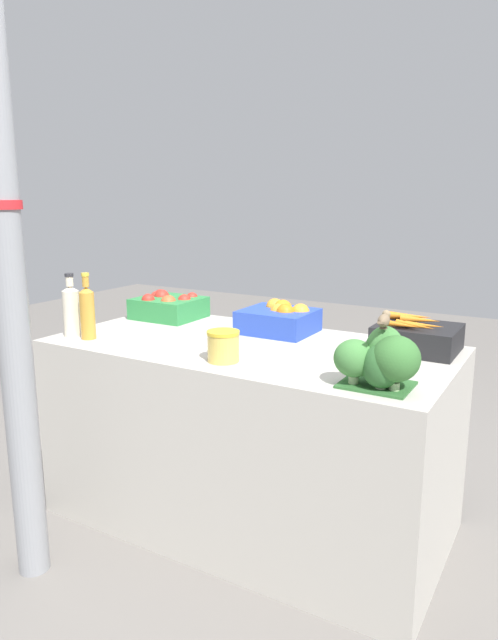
# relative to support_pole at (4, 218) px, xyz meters

# --- Properties ---
(ground_plane) EXTENTS (10.00, 10.00, 0.00)m
(ground_plane) POSITION_rel_support_pole_xyz_m (0.52, 0.71, -1.31)
(ground_plane) COLOR slate
(market_table) EXTENTS (1.63, 0.82, 0.79)m
(market_table) POSITION_rel_support_pole_xyz_m (0.52, 0.71, -0.91)
(market_table) COLOR #B7B2A8
(market_table) RESTS_ON ground_plane
(support_pole) EXTENTS (0.13, 0.13, 2.61)m
(support_pole) POSITION_rel_support_pole_xyz_m (0.00, 0.00, 0.00)
(support_pole) COLOR gray
(support_pole) RESTS_ON ground_plane
(apple_crate) EXTENTS (0.31, 0.27, 0.13)m
(apple_crate) POSITION_rel_support_pole_xyz_m (-0.08, 0.95, -0.46)
(apple_crate) COLOR #2D8442
(apple_crate) RESTS_ON market_table
(orange_crate) EXTENTS (0.31, 0.27, 0.14)m
(orange_crate) POSITION_rel_support_pole_xyz_m (0.54, 0.96, -0.46)
(orange_crate) COLOR #2847B7
(orange_crate) RESTS_ON market_table
(carrot_crate) EXTENTS (0.31, 0.27, 0.13)m
(carrot_crate) POSITION_rel_support_pole_xyz_m (1.14, 0.95, -0.47)
(carrot_crate) COLOR black
(carrot_crate) RESTS_ON market_table
(broccoli_pile) EXTENTS (0.27, 0.20, 0.19)m
(broccoli_pile) POSITION_rel_support_pole_xyz_m (1.16, 0.44, -0.43)
(broccoli_pile) COLOR #2D602D
(broccoli_pile) RESTS_ON market_table
(juice_bottle_cloudy) EXTENTS (0.07, 0.07, 0.27)m
(juice_bottle_cloudy) POSITION_rel_support_pole_xyz_m (-0.20, 0.45, -0.40)
(juice_bottle_cloudy) COLOR beige
(juice_bottle_cloudy) RESTS_ON market_table
(juice_bottle_amber) EXTENTS (0.06, 0.06, 0.28)m
(juice_bottle_amber) POSITION_rel_support_pole_xyz_m (-0.11, 0.45, -0.40)
(juice_bottle_amber) COLOR gold
(juice_bottle_amber) RESTS_ON market_table
(pickle_jar) EXTENTS (0.12, 0.12, 0.11)m
(pickle_jar) POSITION_rel_support_pole_xyz_m (0.57, 0.45, -0.46)
(pickle_jar) COLOR #DBBC56
(pickle_jar) RESTS_ON market_table
(sparrow_bird) EXTENTS (0.05, 0.14, 0.05)m
(sparrow_bird) POSITION_rel_support_pole_xyz_m (1.16, 0.44, -0.30)
(sparrow_bird) COLOR #4C3D2D
(sparrow_bird) RESTS_ON broccoli_pile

